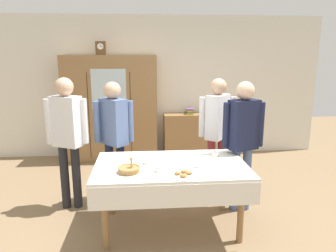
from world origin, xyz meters
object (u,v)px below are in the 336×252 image
at_px(tea_cup_center, 159,170).
at_px(bread_basket, 129,169).
at_px(bookshelf_low, 189,135).
at_px(tea_cup_near_right, 147,162).
at_px(spoon_far_right, 119,158).
at_px(book_stack, 190,111).
at_px(person_by_cabinet, 114,130).
at_px(person_behind_table_left, 243,134).
at_px(tea_cup_mid_left, 215,155).
at_px(person_near_right_end, 67,130).
at_px(mantel_clock, 101,48).
at_px(spoon_mid_right, 238,168).
at_px(tea_cup_far_left, 199,165).
at_px(pastry_plate, 183,175).
at_px(dining_table, 171,174).
at_px(person_behind_table_right, 217,125).
at_px(wall_cabinet, 111,109).

relative_size(tea_cup_center, bread_basket, 0.54).
height_order(bookshelf_low, tea_cup_near_right, bookshelf_low).
bearing_deg(spoon_far_right, bread_basket, -74.45).
xyz_separation_m(bookshelf_low, tea_cup_center, (-0.75, -2.84, 0.38)).
height_order(bookshelf_low, book_stack, book_stack).
height_order(person_by_cabinet, person_behind_table_left, person_behind_table_left).
distance_m(tea_cup_mid_left, tea_cup_near_right, 0.84).
bearing_deg(person_near_right_end, tea_cup_near_right, -29.95).
relative_size(tea_cup_near_right, person_behind_table_left, 0.08).
xyz_separation_m(tea_cup_mid_left, person_by_cabinet, (-1.25, 0.54, 0.20)).
xyz_separation_m(mantel_clock, spoon_mid_right, (1.75, -2.74, -1.31)).
relative_size(tea_cup_far_left, pastry_plate, 0.46).
distance_m(dining_table, spoon_mid_right, 0.74).
height_order(pastry_plate, spoon_far_right, pastry_plate).
relative_size(tea_cup_center, person_behind_table_left, 0.08).
height_order(book_stack, person_near_right_end, person_near_right_end).
distance_m(bookshelf_low, person_behind_table_left, 2.35).
bearing_deg(tea_cup_center, person_behind_table_right, 51.79).
distance_m(tea_cup_near_right, person_by_cabinet, 0.86).
xyz_separation_m(tea_cup_mid_left, tea_cup_near_right, (-0.82, -0.19, 0.00)).
distance_m(mantel_clock, pastry_plate, 3.38).
height_order(tea_cup_center, person_by_cabinet, person_by_cabinet).
distance_m(wall_cabinet, spoon_far_right, 2.32).
distance_m(tea_cup_center, bread_basket, 0.31).
relative_size(spoon_mid_right, person_by_cabinet, 0.07).
bearing_deg(pastry_plate, book_stack, 80.25).
distance_m(wall_cabinet, spoon_mid_right, 3.18).
relative_size(tea_cup_near_right, person_by_cabinet, 0.08).
bearing_deg(tea_cup_far_left, mantel_clock, 116.20).
bearing_deg(tea_cup_far_left, bread_basket, -174.88).
bearing_deg(bookshelf_low, bread_basket, -110.72).
bearing_deg(dining_table, mantel_clock, 111.80).
bearing_deg(person_behind_table_left, person_by_cabinet, 166.42).
height_order(wall_cabinet, tea_cup_near_right, wall_cabinet).
bearing_deg(tea_cup_far_left, tea_cup_center, -168.45).
bearing_deg(mantel_clock, dining_table, -68.20).
distance_m(bookshelf_low, tea_cup_mid_left, 2.42).
bearing_deg(mantel_clock, pastry_plate, -68.79).
bearing_deg(dining_table, bread_basket, -159.30).
distance_m(spoon_mid_right, person_by_cabinet, 1.70).
xyz_separation_m(bookshelf_low, tea_cup_far_left, (-0.31, -2.75, 0.38)).
bearing_deg(tea_cup_near_right, spoon_mid_right, -11.85).
bearing_deg(spoon_mid_right, mantel_clock, 122.64).
height_order(person_behind_table_right, person_behind_table_left, person_behind_table_left).
height_order(mantel_clock, pastry_plate, mantel_clock).
bearing_deg(mantel_clock, spoon_far_right, -79.03).
xyz_separation_m(mantel_clock, tea_cup_mid_left, (1.59, -2.34, -1.28)).
bearing_deg(bread_basket, tea_cup_near_right, 50.11).
relative_size(tea_cup_near_right, bread_basket, 0.54).
distance_m(book_stack, spoon_mid_right, 2.79).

